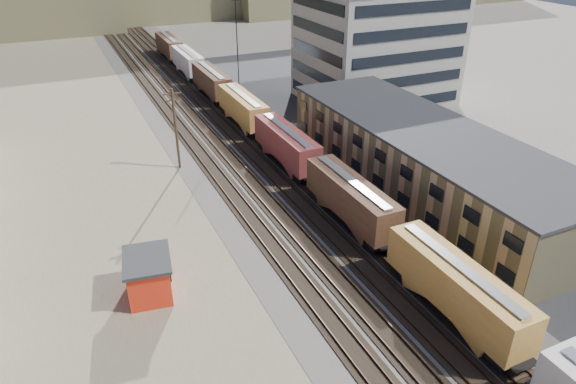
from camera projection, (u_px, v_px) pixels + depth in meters
name	position (u px, v px, depth m)	size (l,w,h in m)	color
ballast_bed	(225.00, 135.00, 72.77)	(18.00, 200.00, 0.06)	#4C4742
dirt_yard	(83.00, 193.00, 57.34)	(24.00, 180.00, 0.03)	#796653
asphalt_lot	(416.00, 147.00, 68.96)	(26.00, 120.00, 0.04)	#232326
rail_tracks	(221.00, 135.00, 72.52)	(11.40, 200.00, 0.24)	black
freight_train	(263.00, 124.00, 68.81)	(3.00, 119.74, 4.46)	black
warehouse	(425.00, 159.00, 56.64)	(12.40, 40.40, 7.25)	tan
office_tower	(376.00, 44.00, 82.78)	(22.60, 18.60, 18.45)	#9E998E
utility_pole_north	(176.00, 127.00, 60.73)	(2.20, 0.32, 10.00)	#382619
radio_mast	(237.00, 51.00, 78.71)	(1.20, 0.16, 18.00)	black
maintenance_shed	(149.00, 276.00, 41.19)	(4.39, 5.30, 3.50)	red
parked_car_blue	(369.00, 121.00, 75.33)	(2.69, 5.83, 1.62)	navy
parked_car_far	(442.00, 113.00, 79.17)	(1.59, 3.96, 1.35)	white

